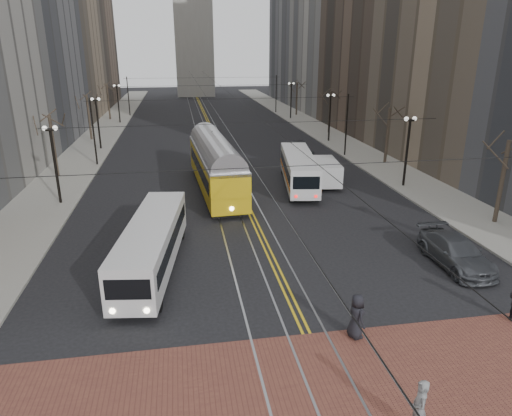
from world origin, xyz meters
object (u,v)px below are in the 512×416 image
object	(u,v)px
rear_bus	(299,171)
pedestrian_b	(419,408)
transit_bus	(152,246)
sedan_parked	(456,252)
pedestrian_a	(356,316)
sedan_grey	(300,148)
streetcar	(216,170)
cargo_van	(326,173)

from	to	relation	value
rear_bus	pedestrian_b	distance (m)	26.28
transit_bus	sedan_parked	xyz separation A→B (m)	(15.88, -2.19, -0.54)
pedestrian_a	sedan_grey	bearing A→B (deg)	-21.76
streetcar	sedan_parked	distance (m)	19.65
sedan_parked	pedestrian_a	world-z (taller)	pedestrian_a
pedestrian_b	sedan_grey	bearing A→B (deg)	-173.56
sedan_grey	streetcar	bearing A→B (deg)	-137.93
sedan_grey	pedestrian_b	size ratio (longest dim) A/B	2.54
transit_bus	cargo_van	xyz separation A→B (m)	(13.80, 13.68, -0.27)
pedestrian_a	rear_bus	bearing A→B (deg)	-19.35
sedan_grey	pedestrian_a	distance (m)	33.00
cargo_van	sedan_grey	world-z (taller)	cargo_van
pedestrian_a	streetcar	bearing A→B (deg)	-0.81
transit_bus	rear_bus	bearing A→B (deg)	58.11
sedan_parked	pedestrian_b	world-z (taller)	pedestrian_b
pedestrian_b	rear_bus	bearing A→B (deg)	-170.97
rear_bus	pedestrian_a	world-z (taller)	rear_bus
cargo_van	pedestrian_b	size ratio (longest dim) A/B	2.48
streetcar	pedestrian_a	world-z (taller)	streetcar
sedan_grey	rear_bus	bearing A→B (deg)	-111.38
rear_bus	sedan_grey	world-z (taller)	rear_bus
rear_bus	pedestrian_b	world-z (taller)	rear_bus
streetcar	sedan_grey	world-z (taller)	streetcar
transit_bus	sedan_grey	world-z (taller)	transit_bus
cargo_van	rear_bus	bearing A→B (deg)	-172.23
streetcar	sedan_parked	size ratio (longest dim) A/B	2.75
transit_bus	rear_bus	size ratio (longest dim) A/B	1.01
streetcar	sedan_parked	bearing A→B (deg)	-57.68
streetcar	cargo_van	size ratio (longest dim) A/B	3.11
pedestrian_b	streetcar	bearing A→B (deg)	-155.93
transit_bus	pedestrian_a	bearing A→B (deg)	-34.17
streetcar	cargo_van	xyz separation A→B (m)	(9.34, -0.11, -0.69)
rear_bus	streetcar	bearing A→B (deg)	-172.48
transit_bus	pedestrian_a	world-z (taller)	transit_bus
streetcar	pedestrian_b	xyz separation A→B (m)	(3.76, -26.23, -0.77)
cargo_van	sedan_grey	xyz separation A→B (m)	(0.66, 11.28, -0.22)
transit_bus	pedestrian_b	xyz separation A→B (m)	(8.23, -12.44, -0.35)
transit_bus	streetcar	world-z (taller)	streetcar
pedestrian_b	transit_bus	bearing A→B (deg)	-130.62
transit_bus	pedestrian_b	size ratio (longest dim) A/B	5.52
cargo_van	sedan_grey	bearing A→B (deg)	93.69
sedan_grey	pedestrian_b	bearing A→B (deg)	-105.58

